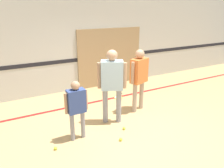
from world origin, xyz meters
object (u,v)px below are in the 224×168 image
Objects in this scene: person_student_left at (76,104)px; racket_second_spare at (118,97)px; tennis_ball_stray_right at (121,139)px; tennis_ball_near_instructor at (124,128)px; tennis_ball_stray_left at (55,148)px; person_student_right at (139,74)px; racket_spare_on_floor at (70,105)px; tennis_ball_by_spare_racket at (74,102)px; person_instructor at (112,79)px.

racket_second_spare is (1.88, 1.55, -0.79)m from person_student_left.
person_student_left is 19.51× the size of tennis_ball_stray_right.
tennis_ball_near_instructor is 1.00× the size of tennis_ball_stray_left.
person_student_left reaches higher than tennis_ball_stray_left.
racket_second_spare is 6.89× the size of tennis_ball_near_instructor.
person_student_right is 25.06× the size of tennis_ball_stray_right.
racket_second_spare is 1.91m from tennis_ball_near_instructor.
tennis_ball_stray_left reaches higher than racket_spare_on_floor.
racket_spare_on_floor is at bearing 99.50° from tennis_ball_stray_right.
racket_second_spare is 2.96m from tennis_ball_stray_left.
person_student_right is 25.06× the size of tennis_ball_by_spare_racket.
person_instructor is 0.96m from person_student_right.
person_student_right is 1.49m from tennis_ball_near_instructor.
racket_second_spare is at bearing -107.64° from person_student_right.
person_instructor is at bearing 16.58° from person_student_left.
tennis_ball_by_spare_racket is at bearing 134.58° from person_instructor.
tennis_ball_stray_right is at bearing -78.52° from person_instructor.
tennis_ball_near_instructor is at bearing -75.09° from tennis_ball_by_spare_racket.
tennis_ball_stray_right is (0.37, -2.21, 0.02)m from racket_spare_on_floor.
tennis_ball_stray_right is at bearing -90.84° from racket_spare_on_floor.
person_instructor reaches higher than person_student_left.
racket_spare_on_floor is 0.16m from tennis_ball_by_spare_racket.
tennis_ball_stray_right is (0.22, -2.28, 0.00)m from tennis_ball_by_spare_racket.
person_student_left is 1.30m from tennis_ball_near_instructor.
person_student_left is at bearing -135.39° from person_instructor.
racket_spare_on_floor is 8.58× the size of tennis_ball_stray_right.
tennis_ball_by_spare_racket is 2.20m from tennis_ball_stray_left.
person_instructor is 1.87m from racket_spare_on_floor.
person_instructor is 1.35m from tennis_ball_stray_right.
racket_second_spare is 2.35m from tennis_ball_stray_right.
tennis_ball_by_spare_racket is 1.00× the size of tennis_ball_stray_left.
tennis_ball_by_spare_racket is at bearing 104.91° from tennis_ball_near_instructor.
tennis_ball_stray_left is at bearing -118.65° from tennis_ball_by_spare_racket.
person_student_left is 2.83× the size of racket_second_spare.
person_instructor is 26.76× the size of tennis_ball_stray_left.
person_student_left is 1.18m from tennis_ball_stray_right.
person_student_left is at bearing 145.70° from tennis_ball_stray_right.
person_instructor is at bearing -166.04° from racket_second_spare.
tennis_ball_stray_right is at bearing -15.06° from tennis_ball_stray_left.
tennis_ball_stray_right reaches higher than racket_spare_on_floor.
tennis_ball_stray_left is at bearing 164.94° from tennis_ball_stray_right.
tennis_ball_stray_right is (-0.23, -0.81, -1.06)m from person_instructor.
person_student_left is at bearing 17.21° from tennis_ball_stray_left.
person_student_right is 25.06× the size of tennis_ball_near_instructor.
person_student_right is (1.90, 0.55, 0.23)m from person_student_left.
racket_spare_on_floor is (-0.60, 1.40, -1.08)m from person_instructor.
tennis_ball_by_spare_racket is (0.52, 1.77, -0.76)m from person_student_left.
person_instructor is at bearing -72.82° from tennis_ball_by_spare_racket.
tennis_ball_near_instructor is 1.00× the size of tennis_ball_by_spare_racket.
person_student_right reaches higher than tennis_ball_stray_left.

